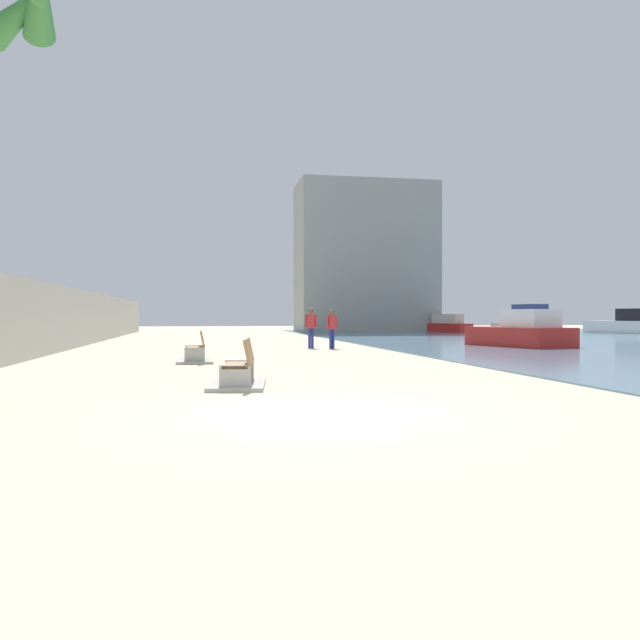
# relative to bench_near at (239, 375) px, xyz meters

# --- Properties ---
(ground_plane) EXTENTS (120.00, 120.00, 0.00)m
(ground_plane) POSITION_rel_bench_near_xyz_m (0.93, 14.21, -0.23)
(ground_plane) COLOR beige
(seawall) EXTENTS (0.80, 64.00, 2.64)m
(seawall) POSITION_rel_bench_near_xyz_m (-6.57, 14.21, 1.09)
(seawall) COLOR #ADAAA3
(seawall) RESTS_ON ground
(bench_near) EXTENTS (1.35, 2.22, 0.98)m
(bench_near) POSITION_rel_bench_near_xyz_m (0.00, 0.00, 0.00)
(bench_near) COLOR #ADAAA3
(bench_near) RESTS_ON ground
(bench_far) EXTENTS (1.10, 2.10, 0.98)m
(bench_far) POSITION_rel_bench_near_xyz_m (-0.91, 7.16, 0.00)
(bench_far) COLOR #ADAAA3
(bench_far) RESTS_ON ground
(person_walking) EXTENTS (0.53, 0.24, 1.77)m
(person_walking) POSITION_rel_bench_near_xyz_m (4.05, 14.99, 0.80)
(person_walking) COLOR navy
(person_walking) RESTS_ON ground
(person_standing) EXTENTS (0.50, 0.28, 1.70)m
(person_standing) POSITION_rel_bench_near_xyz_m (4.86, 14.28, 0.76)
(person_standing) COLOR navy
(person_standing) RESTS_ON ground
(boat_mid_bay) EXTENTS (3.56, 6.71, 1.53)m
(boat_mid_bay) POSITION_rel_bench_near_xyz_m (19.28, 38.49, 0.36)
(boat_mid_bay) COLOR red
(boat_mid_bay) RESTS_ON water_bay
(boat_far_right) EXTENTS (3.55, 5.30, 1.69)m
(boat_far_right) POSITION_rel_bench_near_xyz_m (13.62, 13.99, 0.43)
(boat_far_right) COLOR red
(boat_far_right) RESTS_ON water_bay
(boat_outer) EXTENTS (4.08, 6.88, 1.94)m
(boat_outer) POSITION_rel_bench_near_xyz_m (32.04, 31.64, 0.52)
(boat_outer) COLOR white
(boat_outer) RESTS_ON water_bay
(boat_far_left) EXTENTS (2.54, 5.02, 2.15)m
(boat_far_left) POSITION_rel_bench_near_xyz_m (20.78, 27.01, 0.58)
(boat_far_left) COLOR beige
(boat_far_left) RESTS_ON water_bay
(harbor_building) EXTENTS (12.00, 6.00, 13.06)m
(harbor_building) POSITION_rel_bench_near_xyz_m (13.60, 42.21, 6.30)
(harbor_building) COLOR gray
(harbor_building) RESTS_ON ground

